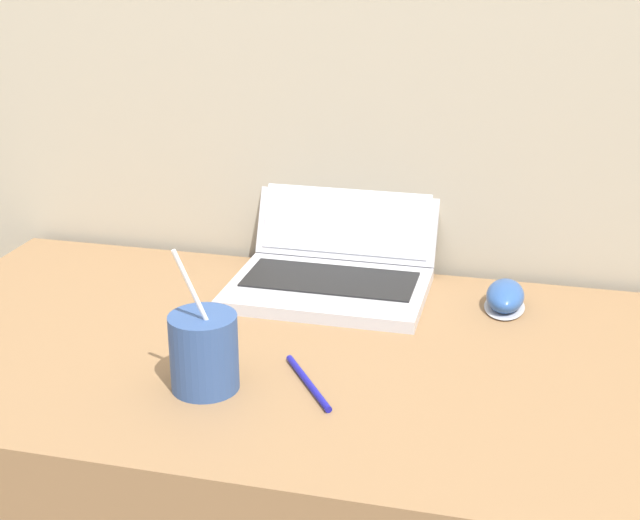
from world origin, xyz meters
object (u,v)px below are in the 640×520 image
at_px(computer_mouse, 505,297).
at_px(pen, 308,382).
at_px(laptop, 336,254).
at_px(drink_cup, 204,351).

distance_m(computer_mouse, pen, 0.39).
height_order(laptop, computer_mouse, laptop).
distance_m(laptop, drink_cup, 0.40).
xyz_separation_m(laptop, pen, (0.04, -0.35, -0.05)).
height_order(laptop, pen, laptop).
xyz_separation_m(laptop, drink_cup, (-0.08, -0.39, 0.00)).
bearing_deg(drink_cup, pen, 16.15).
bearing_deg(pen, computer_mouse, 53.15).
bearing_deg(drink_cup, laptop, 77.99).
xyz_separation_m(computer_mouse, pen, (-0.24, -0.32, -0.01)).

